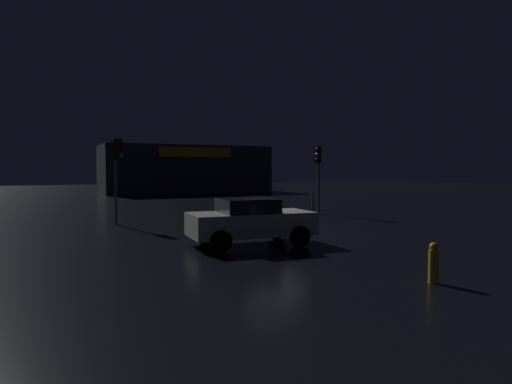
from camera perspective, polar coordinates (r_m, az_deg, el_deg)
The scene contains 7 objects.
ground_plane at distance 17.66m, azimuth 1.72°, elevation -5.22°, with size 120.00×120.00×0.00m, color black.
store_building at distance 49.22m, azimuth -9.18°, elevation 2.90°, with size 17.27×8.57×4.96m.
traffic_signal_main at distance 24.89m, azimuth 7.95°, elevation 3.28°, with size 0.42×0.42×3.75m.
traffic_signal_opposite at distance 20.79m, azimuth -17.25°, elevation 4.04°, with size 0.42×0.42×3.85m.
car_near at distance 14.75m, azimuth -0.72°, elevation -3.70°, with size 4.16×2.21×1.55m.
fire_hydrant at distance 10.66m, azimuth 21.76°, elevation -8.44°, with size 0.22×0.22×0.91m.
bollard_kerb_b at distance 27.79m, azimuth 7.27°, elevation -1.16°, with size 0.13×0.13×1.05m, color #595B60.
Camera 1 is at (-7.90, -15.59, 2.52)m, focal length 31.28 mm.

